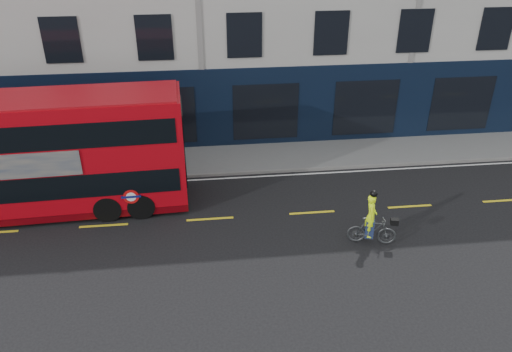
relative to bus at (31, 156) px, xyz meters
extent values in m
plane|color=black|center=(6.55, -2.93, -2.38)|extent=(120.00, 120.00, 0.00)
cube|color=slate|center=(6.55, 3.57, -2.32)|extent=(60.00, 3.00, 0.12)
cube|color=slate|center=(6.55, 2.07, -2.32)|extent=(60.00, 0.12, 0.13)
cube|color=black|center=(6.55, 5.05, -0.38)|extent=(50.00, 0.08, 4.00)
cube|color=silver|center=(6.55, 1.77, -2.38)|extent=(58.00, 0.10, 0.01)
cube|color=#B20710|center=(-0.04, 0.00, 0.14)|extent=(11.57, 3.07, 4.12)
cube|color=#590308|center=(-0.04, 0.00, -2.07)|extent=(11.56, 3.02, 0.31)
cube|color=black|center=(-0.04, 0.00, -0.77)|extent=(11.11, 3.09, 0.94)
cube|color=black|center=(-0.04, 0.00, 1.21)|extent=(11.11, 3.09, 0.94)
cube|color=maroon|center=(-0.04, 0.00, 2.22)|extent=(11.33, 2.96, 0.08)
cube|color=black|center=(5.71, 0.23, -0.77)|extent=(0.14, 2.35, 0.94)
cube|color=black|center=(5.71, 0.23, 1.21)|extent=(0.14, 2.35, 0.94)
cylinder|color=red|center=(3.66, -1.18, -1.34)|extent=(0.58, 0.04, 0.58)
cylinder|color=white|center=(3.66, -1.19, -1.34)|extent=(0.38, 0.04, 0.38)
cube|color=#0C1459|center=(3.66, -1.19, -1.34)|extent=(0.73, 0.05, 0.09)
cylinder|color=black|center=(3.91, 0.16, -1.86)|extent=(1.15, 2.70, 1.04)
cylinder|color=black|center=(2.66, 0.11, -1.86)|extent=(1.15, 2.70, 1.04)
imported|color=#404344|center=(12.20, -3.63, -1.87)|extent=(1.79, 0.89, 1.04)
imported|color=#D6FF0F|center=(12.11, -3.61, -1.24)|extent=(0.51, 0.66, 1.61)
cube|color=black|center=(12.91, -3.81, -1.43)|extent=(0.31, 0.27, 0.21)
cube|color=#1C274C|center=(12.11, -3.61, -1.76)|extent=(0.37, 0.42, 0.67)
sphere|color=black|center=(12.11, -3.61, -0.36)|extent=(0.25, 0.25, 0.25)
camera|label=1|loc=(6.47, -17.64, 8.17)|focal=35.00mm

